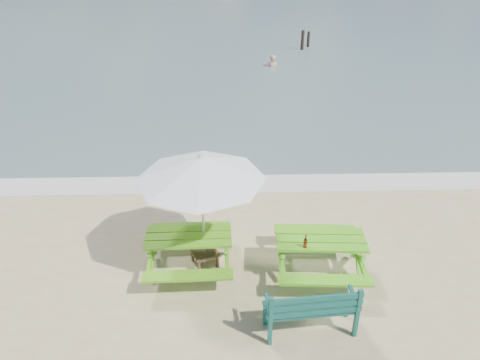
{
  "coord_description": "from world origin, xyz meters",
  "views": [
    {
      "loc": [
        -0.44,
        -5.61,
        5.76
      ],
      "look_at": [
        -0.2,
        3.0,
        1.0
      ],
      "focal_mm": 35.0,
      "sensor_mm": 36.0,
      "label": 1
    }
  ],
  "objects_px": {
    "patio_umbrella": "(201,168)",
    "side_table": "(205,257)",
    "picnic_table_right": "(319,256)",
    "swimmer": "(272,72)",
    "picnic_table_left": "(189,253)",
    "park_bench": "(310,316)",
    "beer_bottle": "(305,243)"
  },
  "relations": [
    {
      "from": "patio_umbrella",
      "to": "side_table",
      "type": "bearing_deg",
      "value": -90.0
    },
    {
      "from": "picnic_table_right",
      "to": "swimmer",
      "type": "xyz_separation_m",
      "value": [
        0.41,
        14.27,
        -0.64
      ]
    },
    {
      "from": "swimmer",
      "to": "picnic_table_left",
      "type": "bearing_deg",
      "value": -101.3
    },
    {
      "from": "picnic_table_right",
      "to": "swimmer",
      "type": "height_order",
      "value": "picnic_table_right"
    },
    {
      "from": "park_bench",
      "to": "beer_bottle",
      "type": "height_order",
      "value": "beer_bottle"
    },
    {
      "from": "swimmer",
      "to": "beer_bottle",
      "type": "bearing_deg",
      "value": -92.93
    },
    {
      "from": "park_bench",
      "to": "patio_umbrella",
      "type": "relative_size",
      "value": 0.5
    },
    {
      "from": "picnic_table_left",
      "to": "picnic_table_right",
      "type": "xyz_separation_m",
      "value": [
        2.4,
        -0.18,
        0.01
      ]
    },
    {
      "from": "picnic_table_left",
      "to": "beer_bottle",
      "type": "height_order",
      "value": "beer_bottle"
    },
    {
      "from": "picnic_table_right",
      "to": "swimmer",
      "type": "bearing_deg",
      "value": 88.35
    },
    {
      "from": "picnic_table_right",
      "to": "patio_umbrella",
      "type": "xyz_separation_m",
      "value": [
        -2.13,
        0.3,
        1.7
      ]
    },
    {
      "from": "picnic_table_right",
      "to": "beer_bottle",
      "type": "relative_size",
      "value": 7.03
    },
    {
      "from": "picnic_table_left",
      "to": "patio_umbrella",
      "type": "bearing_deg",
      "value": 24.07
    },
    {
      "from": "picnic_table_left",
      "to": "beer_bottle",
      "type": "distance_m",
      "value": 2.17
    },
    {
      "from": "picnic_table_left",
      "to": "swimmer",
      "type": "bearing_deg",
      "value": 78.7
    },
    {
      "from": "picnic_table_right",
      "to": "side_table",
      "type": "xyz_separation_m",
      "value": [
        -2.13,
        0.3,
        -0.21
      ]
    },
    {
      "from": "beer_bottle",
      "to": "swimmer",
      "type": "relative_size",
      "value": 0.16
    },
    {
      "from": "picnic_table_left",
      "to": "park_bench",
      "type": "bearing_deg",
      "value": -38.35
    },
    {
      "from": "picnic_table_left",
      "to": "patio_umbrella",
      "type": "xyz_separation_m",
      "value": [
        0.27,
        0.12,
        1.7
      ]
    },
    {
      "from": "picnic_table_right",
      "to": "side_table",
      "type": "bearing_deg",
      "value": 171.91
    },
    {
      "from": "picnic_table_right",
      "to": "park_bench",
      "type": "height_order",
      "value": "park_bench"
    },
    {
      "from": "swimmer",
      "to": "patio_umbrella",
      "type": "bearing_deg",
      "value": -100.32
    },
    {
      "from": "picnic_table_right",
      "to": "picnic_table_left",
      "type": "bearing_deg",
      "value": 175.68
    },
    {
      "from": "park_bench",
      "to": "side_table",
      "type": "xyz_separation_m",
      "value": [
        -1.74,
        1.71,
        -0.12
      ]
    },
    {
      "from": "picnic_table_left",
      "to": "picnic_table_right",
      "type": "relative_size",
      "value": 0.96
    },
    {
      "from": "picnic_table_left",
      "to": "swimmer",
      "type": "distance_m",
      "value": 14.38
    },
    {
      "from": "picnic_table_left",
      "to": "picnic_table_right",
      "type": "bearing_deg",
      "value": -4.32
    },
    {
      "from": "park_bench",
      "to": "patio_umbrella",
      "type": "bearing_deg",
      "value": 135.43
    },
    {
      "from": "patio_umbrella",
      "to": "beer_bottle",
      "type": "bearing_deg",
      "value": -17.15
    },
    {
      "from": "picnic_table_left",
      "to": "picnic_table_right",
      "type": "distance_m",
      "value": 2.41
    },
    {
      "from": "park_bench",
      "to": "patio_umbrella",
      "type": "xyz_separation_m",
      "value": [
        -1.74,
        1.71,
        1.79
      ]
    },
    {
      "from": "picnic_table_left",
      "to": "park_bench",
      "type": "xyz_separation_m",
      "value": [
        2.01,
        -1.59,
        -0.08
      ]
    }
  ]
}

